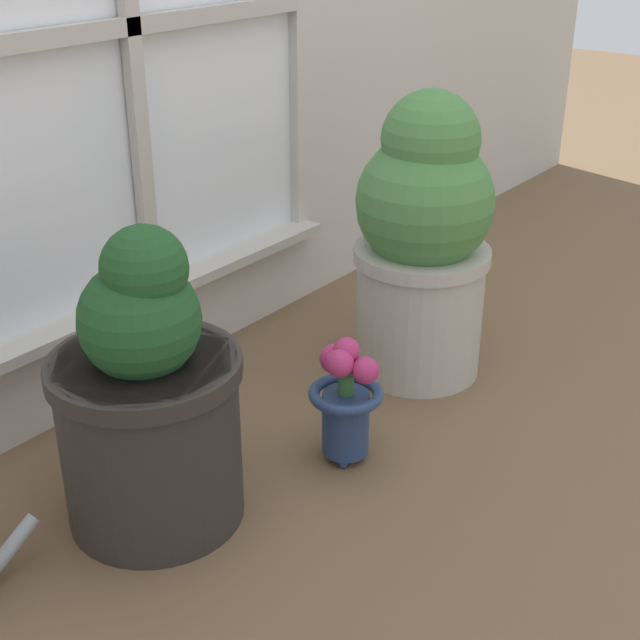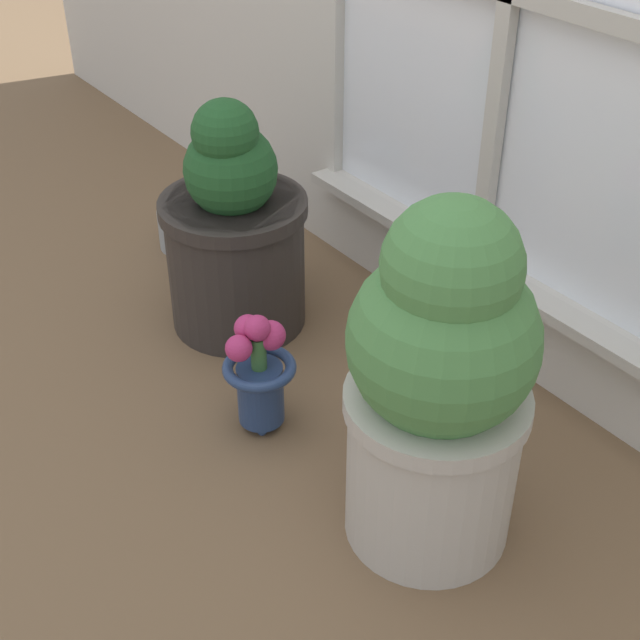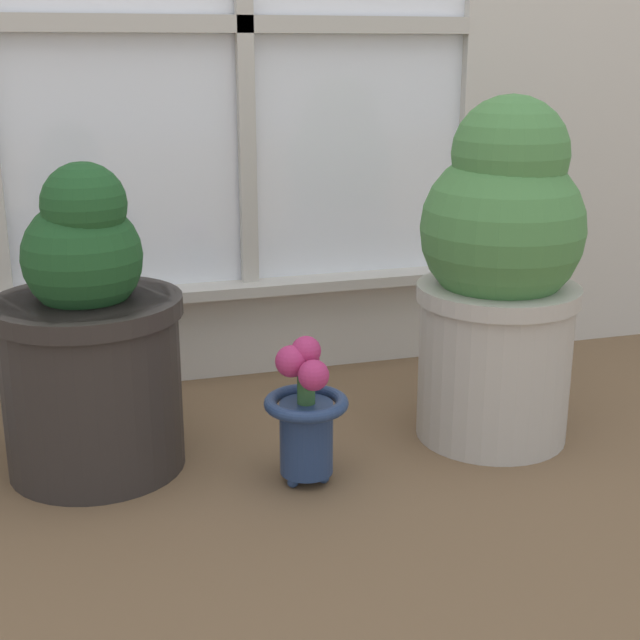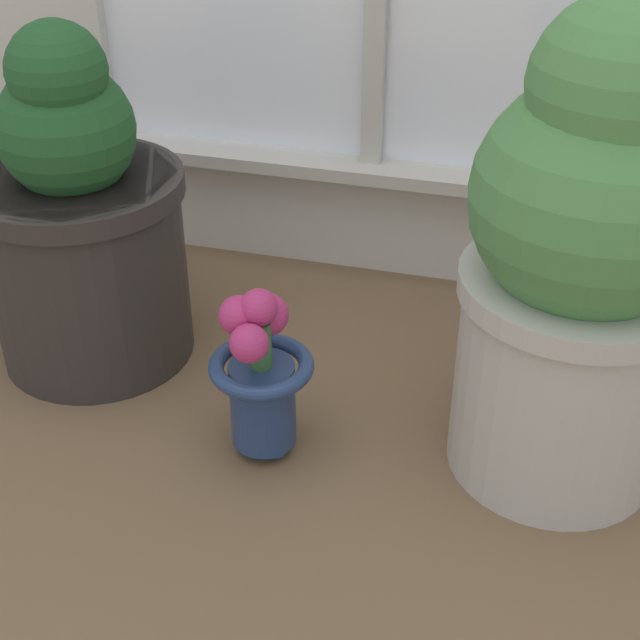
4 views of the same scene
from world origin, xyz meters
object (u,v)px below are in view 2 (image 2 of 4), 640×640
object	(u,v)px
potted_plant_right	(439,384)
watering_can	(186,227)
potted_plant_left	(234,233)
flower_vase	(259,371)

from	to	relation	value
potted_plant_right	watering_can	size ratio (longest dim) A/B	2.56
potted_plant_left	watering_can	size ratio (longest dim) A/B	2.17
potted_plant_left	potted_plant_right	bearing A→B (deg)	-6.10
flower_vase	potted_plant_right	bearing A→B (deg)	12.16
potted_plant_right	flower_vase	world-z (taller)	potted_plant_right
watering_can	potted_plant_right	bearing A→B (deg)	-7.69
potted_plant_left	watering_can	xyz separation A→B (m)	(-0.38, 0.07, -0.18)
potted_plant_right	flower_vase	bearing A→B (deg)	-167.84
potted_plant_left	flower_vase	size ratio (longest dim) A/B	2.07
watering_can	flower_vase	bearing A→B (deg)	-18.25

